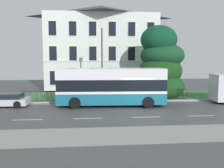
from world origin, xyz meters
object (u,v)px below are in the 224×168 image
object	(u,v)px
georgian_townhouse	(101,46)
evergreen_tree	(160,67)
litter_bin	(63,94)
street_lamp_post	(102,57)
single_decker_bus	(111,86)
parked_hatchback_01	(6,100)

from	to	relation	value
georgian_townhouse	evergreen_tree	world-z (taller)	georgian_townhouse
litter_bin	evergreen_tree	bearing A→B (deg)	11.74
evergreen_tree	litter_bin	distance (m)	10.44
evergreen_tree	street_lamp_post	distance (m)	6.53
georgian_townhouse	evergreen_tree	bearing A→B (deg)	-56.69
georgian_townhouse	litter_bin	bearing A→B (deg)	-110.45
georgian_townhouse	litter_bin	xyz separation A→B (m)	(-4.09, -10.97, -4.96)
georgian_townhouse	single_decker_bus	bearing A→B (deg)	-88.83
georgian_townhouse	evergreen_tree	distance (m)	10.96
parked_hatchback_01	street_lamp_post	bearing A→B (deg)	-162.37
parked_hatchback_01	single_decker_bus	bearing A→B (deg)	179.24
street_lamp_post	single_decker_bus	bearing A→B (deg)	-76.64
georgian_townhouse	evergreen_tree	size ratio (longest dim) A/B	1.81
georgian_townhouse	evergreen_tree	xyz separation A→B (m)	(5.85, -8.90, -2.56)
litter_bin	single_decker_bus	bearing A→B (deg)	-28.39
evergreen_tree	parked_hatchback_01	bearing A→B (deg)	-164.67
evergreen_tree	parked_hatchback_01	xyz separation A→B (m)	(-14.47, -3.97, -2.58)
parked_hatchback_01	litter_bin	distance (m)	4.91
street_lamp_post	georgian_townhouse	bearing A→B (deg)	87.97
single_decker_bus	evergreen_tree	bearing A→B (deg)	41.19
street_lamp_post	parked_hatchback_01	bearing A→B (deg)	-164.57
street_lamp_post	litter_bin	world-z (taller)	street_lamp_post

